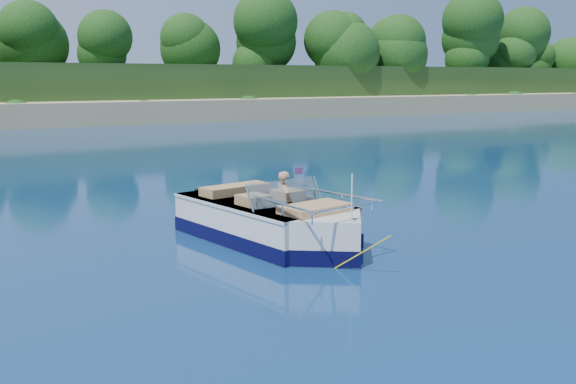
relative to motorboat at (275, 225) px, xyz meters
name	(u,v)px	position (x,y,z in m)	size (l,w,h in m)	color
ground	(297,302)	(-1.28, -3.02, -0.34)	(160.00, 160.00, 0.00)	#0B264E
motorboat	(275,225)	(0.00, 0.00, 0.00)	(2.47, 5.16, 1.73)	white
tow_tube	(287,213)	(1.25, 1.80, -0.25)	(1.56, 1.56, 0.35)	#ECAC0E
boy	(283,218)	(1.15, 1.80, -0.34)	(0.52, 0.34, 1.41)	tan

